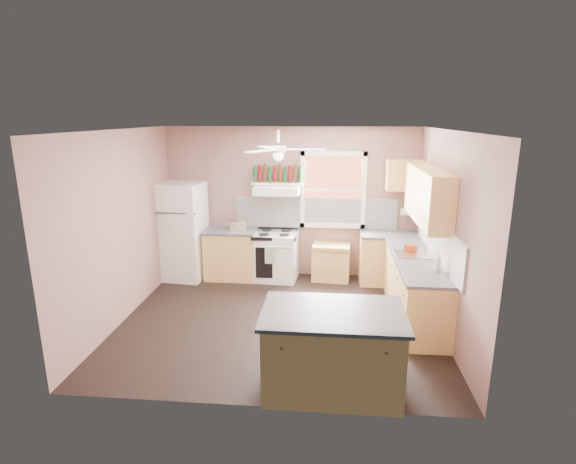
# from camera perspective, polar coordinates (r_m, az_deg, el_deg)

# --- Properties ---
(floor) EXTENTS (4.50, 4.50, 0.00)m
(floor) POSITION_cam_1_polar(r_m,az_deg,el_deg) (6.65, -1.11, -11.13)
(floor) COLOR black
(floor) RESTS_ON ground
(ceiling) EXTENTS (4.50, 4.50, 0.00)m
(ceiling) POSITION_cam_1_polar(r_m,az_deg,el_deg) (5.99, -1.24, 12.83)
(ceiling) COLOR white
(ceiling) RESTS_ON ground
(wall_back) EXTENTS (4.50, 0.05, 2.70)m
(wall_back) POSITION_cam_1_polar(r_m,az_deg,el_deg) (8.15, 0.40, 3.75)
(wall_back) COLOR #7F5C54
(wall_back) RESTS_ON ground
(wall_right) EXTENTS (0.05, 4.00, 2.70)m
(wall_right) POSITION_cam_1_polar(r_m,az_deg,el_deg) (6.35, 19.68, -0.25)
(wall_right) COLOR #7F5C54
(wall_right) RESTS_ON ground
(wall_left) EXTENTS (0.05, 4.00, 2.70)m
(wall_left) POSITION_cam_1_polar(r_m,az_deg,el_deg) (6.81, -20.56, 0.63)
(wall_left) COLOR #7F5C54
(wall_left) RESTS_ON ground
(backsplash_back) EXTENTS (2.90, 0.03, 0.55)m
(backsplash_back) POSITION_cam_1_polar(r_m,az_deg,el_deg) (8.12, 3.54, 2.42)
(backsplash_back) COLOR white
(backsplash_back) RESTS_ON wall_back
(backsplash_right) EXTENTS (0.03, 2.60, 0.55)m
(backsplash_right) POSITION_cam_1_polar(r_m,az_deg,el_deg) (6.67, 18.60, -1.04)
(backsplash_right) COLOR white
(backsplash_right) RESTS_ON wall_right
(window_view) EXTENTS (1.00, 0.02, 1.20)m
(window_view) POSITION_cam_1_polar(r_m,az_deg,el_deg) (8.04, 5.73, 5.33)
(window_view) COLOR brown
(window_view) RESTS_ON wall_back
(window_frame) EXTENTS (1.16, 0.07, 1.36)m
(window_frame) POSITION_cam_1_polar(r_m,az_deg,el_deg) (8.01, 5.73, 5.30)
(window_frame) COLOR white
(window_frame) RESTS_ON wall_back
(refrigerator) EXTENTS (0.80, 0.78, 1.74)m
(refrigerator) POSITION_cam_1_polar(r_m,az_deg,el_deg) (8.26, -13.21, 0.08)
(refrigerator) COLOR white
(refrigerator) RESTS_ON floor
(base_cabinet_left) EXTENTS (0.90, 0.60, 0.86)m
(base_cabinet_left) POSITION_cam_1_polar(r_m,az_deg,el_deg) (8.22, -7.20, -2.90)
(base_cabinet_left) COLOR tan
(base_cabinet_left) RESTS_ON floor
(counter_left) EXTENTS (0.92, 0.62, 0.04)m
(counter_left) POSITION_cam_1_polar(r_m,az_deg,el_deg) (8.09, -7.30, 0.14)
(counter_left) COLOR #464649
(counter_left) RESTS_ON base_cabinet_left
(toaster) EXTENTS (0.31, 0.23, 0.18)m
(toaster) POSITION_cam_1_polar(r_m,az_deg,el_deg) (8.01, -6.36, 0.82)
(toaster) COLOR silver
(toaster) RESTS_ON counter_left
(stove) EXTENTS (0.82, 0.70, 0.86)m
(stove) POSITION_cam_1_polar(r_m,az_deg,el_deg) (8.09, -1.62, -3.08)
(stove) COLOR white
(stove) RESTS_ON floor
(range_hood) EXTENTS (0.78, 0.50, 0.14)m
(range_hood) POSITION_cam_1_polar(r_m,az_deg,el_deg) (7.85, -1.45, 5.33)
(range_hood) COLOR white
(range_hood) RESTS_ON wall_back
(bottle_shelf) EXTENTS (0.90, 0.26, 0.03)m
(bottle_shelf) POSITION_cam_1_polar(r_m,az_deg,el_deg) (7.96, -1.35, 6.18)
(bottle_shelf) COLOR white
(bottle_shelf) RESTS_ON range_hood
(cart) EXTENTS (0.69, 0.49, 0.66)m
(cart) POSITION_cam_1_polar(r_m,az_deg,el_deg) (8.11, 5.48, -3.84)
(cart) COLOR tan
(cart) RESTS_ON floor
(base_cabinet_corner) EXTENTS (1.00, 0.60, 0.86)m
(base_cabinet_corner) POSITION_cam_1_polar(r_m,az_deg,el_deg) (8.11, 12.63, -3.39)
(base_cabinet_corner) COLOR tan
(base_cabinet_corner) RESTS_ON floor
(base_cabinet_right) EXTENTS (0.60, 2.20, 0.86)m
(base_cabinet_right) POSITION_cam_1_polar(r_m,az_deg,el_deg) (6.84, 15.76, -7.02)
(base_cabinet_right) COLOR tan
(base_cabinet_right) RESTS_ON floor
(counter_corner) EXTENTS (1.02, 0.62, 0.04)m
(counter_corner) POSITION_cam_1_polar(r_m,az_deg,el_deg) (7.98, 12.81, -0.31)
(counter_corner) COLOR #464649
(counter_corner) RESTS_ON base_cabinet_corner
(counter_right) EXTENTS (0.62, 2.22, 0.04)m
(counter_right) POSITION_cam_1_polar(r_m,az_deg,el_deg) (6.69, 15.94, -3.43)
(counter_right) COLOR #464649
(counter_right) RESTS_ON base_cabinet_right
(sink) EXTENTS (0.55, 0.45, 0.03)m
(sink) POSITION_cam_1_polar(r_m,az_deg,el_deg) (6.87, 15.65, -2.80)
(sink) COLOR silver
(sink) RESTS_ON counter_right
(faucet) EXTENTS (0.03, 0.03, 0.14)m
(faucet) POSITION_cam_1_polar(r_m,az_deg,el_deg) (6.88, 17.00, -2.22)
(faucet) COLOR silver
(faucet) RESTS_ON sink
(upper_cabinet_right) EXTENTS (0.33, 1.80, 0.76)m
(upper_cabinet_right) POSITION_cam_1_polar(r_m,az_deg,el_deg) (6.69, 17.35, 4.44)
(upper_cabinet_right) COLOR tan
(upper_cabinet_right) RESTS_ON wall_right
(upper_cabinet_corner) EXTENTS (0.60, 0.33, 0.52)m
(upper_cabinet_corner) POSITION_cam_1_polar(r_m,az_deg,el_deg) (7.95, 14.54, 7.02)
(upper_cabinet_corner) COLOR tan
(upper_cabinet_corner) RESTS_ON wall_back
(paper_towel) EXTENTS (0.26, 0.12, 0.12)m
(paper_towel) POSITION_cam_1_polar(r_m,az_deg,el_deg) (8.10, 15.06, 2.46)
(paper_towel) COLOR white
(paper_towel) RESTS_ON wall_back
(island) EXTENTS (1.43, 0.91, 0.86)m
(island) POSITION_cam_1_polar(r_m,az_deg,el_deg) (5.00, 5.66, -14.91)
(island) COLOR tan
(island) RESTS_ON floor
(island_top) EXTENTS (1.51, 0.99, 0.04)m
(island_top) POSITION_cam_1_polar(r_m,az_deg,el_deg) (4.79, 5.79, -10.22)
(island_top) COLOR #464649
(island_top) RESTS_ON island
(ceiling_fan_hub) EXTENTS (0.20, 0.20, 0.08)m
(ceiling_fan_hub) POSITION_cam_1_polar(r_m,az_deg,el_deg) (6.00, -1.23, 10.44)
(ceiling_fan_hub) COLOR white
(ceiling_fan_hub) RESTS_ON ceiling
(soap_bottle) EXTENTS (0.12, 0.12, 0.25)m
(soap_bottle) POSITION_cam_1_polar(r_m,az_deg,el_deg) (6.20, 18.50, -3.62)
(soap_bottle) COLOR silver
(soap_bottle) RESTS_ON counter_right
(red_caddy) EXTENTS (0.21, 0.18, 0.10)m
(red_caddy) POSITION_cam_1_polar(r_m,az_deg,el_deg) (7.00, 15.35, -1.98)
(red_caddy) COLOR #AA2F0E
(red_caddy) RESTS_ON counter_right
(wine_bottles) EXTENTS (0.86, 0.06, 0.31)m
(wine_bottles) POSITION_cam_1_polar(r_m,az_deg,el_deg) (7.93, -1.35, 7.32)
(wine_bottles) COLOR #143819
(wine_bottles) RESTS_ON bottle_shelf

